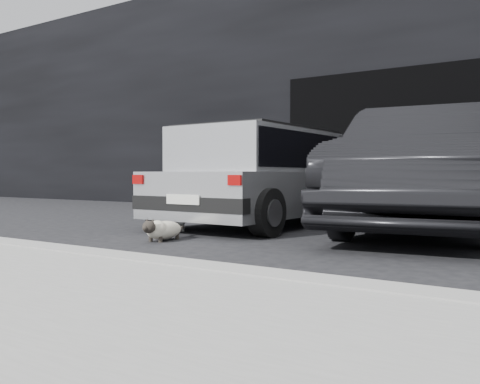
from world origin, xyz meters
The scene contains 8 objects.
ground centered at (0.00, 0.00, 0.00)m, with size 80.00×80.00×0.00m, color black.
building_facade centered at (1.00, 6.00, 2.50)m, with size 34.00×4.00×5.00m, color black.
garage_opening centered at (1.00, 3.99, 1.30)m, with size 4.00×0.10×2.60m, color black.
curb centered at (1.00, -2.60, 0.06)m, with size 18.00×0.25×0.12m, color gray.
silver_hatchback centered at (0.15, 0.89, 0.72)m, with size 1.88×3.64×1.32m.
second_car centered at (2.27, 1.28, 0.78)m, with size 1.65×4.74×1.56m, color black.
cat_siamese centered at (0.11, -1.19, 0.12)m, with size 0.29×0.75×0.26m.
cat_white centered at (-0.37, -0.43, 0.16)m, with size 0.69×0.25×0.32m.
Camera 1 is at (3.67, -5.22, 0.70)m, focal length 38.00 mm.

